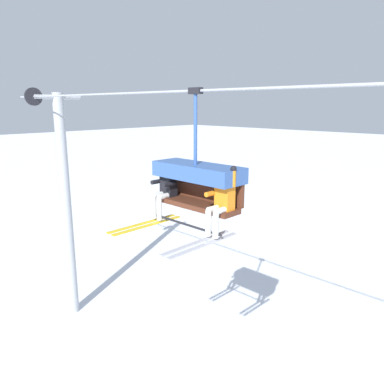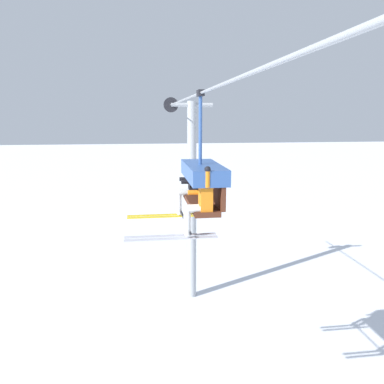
{
  "view_description": "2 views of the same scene",
  "coord_description": "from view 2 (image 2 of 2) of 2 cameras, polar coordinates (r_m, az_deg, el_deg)",
  "views": [
    {
      "loc": [
        4.26,
        -5.93,
        7.6
      ],
      "look_at": [
        -0.79,
        -0.83,
        5.92
      ],
      "focal_mm": 35.0,
      "sensor_mm": 36.0,
      "label": 1
    },
    {
      "loc": [
        6.59,
        -1.96,
        7.4
      ],
      "look_at": [
        -0.51,
        -1.0,
        5.96
      ],
      "focal_mm": 35.0,
      "sensor_mm": 36.0,
      "label": 2
    }
  ],
  "objects": [
    {
      "name": "skier_black",
      "position": [
        8.3,
        -0.59,
        0.86
      ],
      "size": [
        0.46,
        1.7,
        1.23
      ],
      "color": "black"
    },
    {
      "name": "lift_tower_near",
      "position": [
        14.95,
        -0.09,
        -0.88
      ],
      "size": [
        0.36,
        1.88,
        8.13
      ],
      "color": "#9EA3A8",
      "rests_on": "ground_plane"
    },
    {
      "name": "skier_orange",
      "position": [
        6.8,
        1.08,
        -1.31
      ],
      "size": [
        0.48,
        1.7,
        1.34
      ],
      "color": "orange"
    },
    {
      "name": "chairlift_chair",
      "position": [
        7.53,
        1.8,
        2.09
      ],
      "size": [
        1.95,
        0.74,
        2.59
      ],
      "color": "#512819"
    },
    {
      "name": "lift_cable",
      "position": [
        5.21,
        5.37,
        16.29
      ],
      "size": [
        20.84,
        0.05,
        0.05
      ],
      "color": "#9EA3A8"
    }
  ]
}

